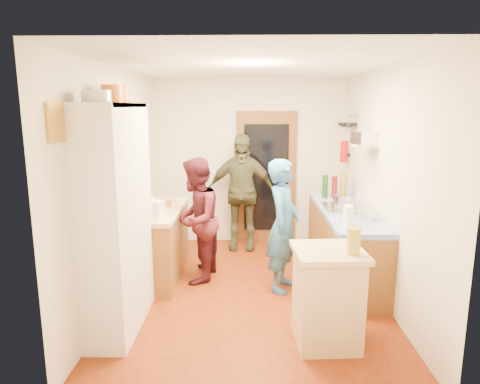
{
  "coord_description": "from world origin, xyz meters",
  "views": [
    {
      "loc": [
        -0.03,
        -4.77,
        2.17
      ],
      "look_at": [
        -0.13,
        0.15,
        1.18
      ],
      "focal_mm": 32.0,
      "sensor_mm": 36.0,
      "label": 1
    }
  ],
  "objects_px": {
    "right_counter_base": "(344,245)",
    "person_back": "(242,192)",
    "island_base": "(327,299)",
    "person_left": "(199,219)",
    "person_hob": "(285,226)",
    "hutch_body": "(117,219)"
  },
  "relations": [
    {
      "from": "right_counter_base",
      "to": "person_back",
      "type": "relative_size",
      "value": 1.24
    },
    {
      "from": "island_base",
      "to": "person_left",
      "type": "height_order",
      "value": "person_left"
    },
    {
      "from": "person_hob",
      "to": "person_back",
      "type": "height_order",
      "value": "person_back"
    },
    {
      "from": "hutch_body",
      "to": "person_back",
      "type": "distance_m",
      "value": 2.68
    },
    {
      "from": "right_counter_base",
      "to": "hutch_body",
      "type": "bearing_deg",
      "value": -152.53
    },
    {
      "from": "hutch_body",
      "to": "right_counter_base",
      "type": "height_order",
      "value": "hutch_body"
    },
    {
      "from": "right_counter_base",
      "to": "island_base",
      "type": "bearing_deg",
      "value": -107.35
    },
    {
      "from": "hutch_body",
      "to": "island_base",
      "type": "distance_m",
      "value": 2.13
    },
    {
      "from": "hutch_body",
      "to": "person_hob",
      "type": "height_order",
      "value": "hutch_body"
    },
    {
      "from": "island_base",
      "to": "person_left",
      "type": "xyz_separation_m",
      "value": [
        -1.35,
        1.49,
        0.35
      ]
    },
    {
      "from": "person_left",
      "to": "hutch_body",
      "type": "bearing_deg",
      "value": -20.9
    },
    {
      "from": "hutch_body",
      "to": "right_counter_base",
      "type": "distance_m",
      "value": 2.9
    },
    {
      "from": "person_left",
      "to": "person_back",
      "type": "xyz_separation_m",
      "value": [
        0.52,
        1.22,
        0.11
      ]
    },
    {
      "from": "person_hob",
      "to": "right_counter_base",
      "type": "bearing_deg",
      "value": -44.31
    },
    {
      "from": "person_hob",
      "to": "person_left",
      "type": "distance_m",
      "value": 1.1
    },
    {
      "from": "right_counter_base",
      "to": "person_hob",
      "type": "bearing_deg",
      "value": -151.49
    },
    {
      "from": "person_back",
      "to": "person_hob",
      "type": "bearing_deg",
      "value": -67.86
    },
    {
      "from": "hutch_body",
      "to": "person_left",
      "type": "xyz_separation_m",
      "value": [
        0.65,
        1.18,
        -0.32
      ]
    },
    {
      "from": "island_base",
      "to": "person_hob",
      "type": "relative_size",
      "value": 0.55
    },
    {
      "from": "hutch_body",
      "to": "right_counter_base",
      "type": "bearing_deg",
      "value": 27.47
    },
    {
      "from": "right_counter_base",
      "to": "island_base",
      "type": "xyz_separation_m",
      "value": [
        -0.5,
        -1.61,
        0.01
      ]
    },
    {
      "from": "hutch_body",
      "to": "person_hob",
      "type": "relative_size",
      "value": 1.39
    }
  ]
}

